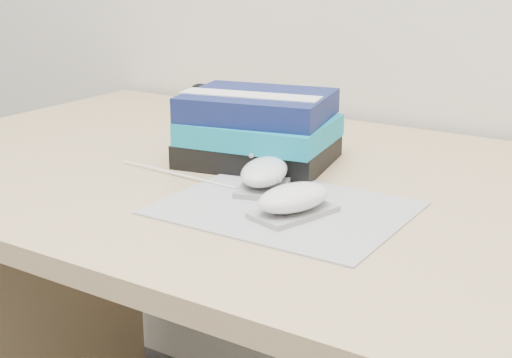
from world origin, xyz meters
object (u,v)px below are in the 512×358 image
Objects in this scene: mouse_rear at (264,174)px; pouch at (222,118)px; book_stack at (259,129)px; desk at (361,316)px; mouse_front at (294,200)px.

pouch is (-0.19, 0.17, 0.03)m from mouse_rear.
book_stack is 2.08× the size of pouch.
mouse_front is (-0.01, -0.21, 0.26)m from desk.
mouse_front is at bearing -47.44° from book_stack.
mouse_rear is at bearing -41.44° from pouch.
desk is 6.16× the size of book_stack.
pouch is at bearing 153.31° from book_stack.
desk is at bearing -6.78° from pouch.
mouse_rear reaches higher than desk.
pouch is at bearing 138.56° from mouse_rear.
desk is 0.34m from book_stack.
mouse_rear is at bearing -126.93° from desk.
pouch reaches higher than desk.
mouse_rear reaches higher than mouse_front.
book_stack reaches higher than pouch.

